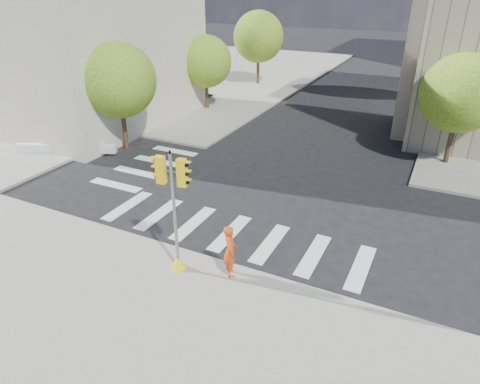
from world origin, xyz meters
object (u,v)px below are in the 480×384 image
at_px(lamp_far, 474,43).
at_px(traffic_signal, 175,222).
at_px(lamp_near, 474,71).
at_px(planter_wall, 67,148).
at_px(photographer, 230,251).

distance_m(lamp_far, traffic_signal, 34.30).
relative_size(lamp_near, lamp_far, 1.00).
bearing_deg(planter_wall, photographer, -47.49).
distance_m(photographer, planter_wall, 15.55).
bearing_deg(lamp_far, traffic_signal, -104.51).
bearing_deg(lamp_far, photographer, -101.68).
bearing_deg(lamp_far, planter_wall, -128.46).
xyz_separation_m(photographer, planter_wall, (-14.26, 6.16, -0.72)).
distance_m(lamp_far, planter_wall, 34.02).
bearing_deg(lamp_near, photographer, -109.92).
height_order(lamp_near, planter_wall, lamp_near).
distance_m(traffic_signal, planter_wall, 14.21).
relative_size(lamp_near, photographer, 4.19).
height_order(lamp_near, lamp_far, same).
relative_size(traffic_signal, planter_wall, 0.75).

